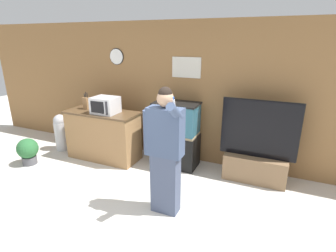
{
  "coord_description": "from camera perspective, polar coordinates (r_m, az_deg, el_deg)",
  "views": [
    {
      "loc": [
        1.64,
        -1.91,
        2.28
      ],
      "look_at": [
        0.17,
        1.45,
        1.05
      ],
      "focal_mm": 28.0,
      "sensor_mm": 36.0,
      "label": 1
    }
  ],
  "objects": [
    {
      "name": "ground_plane",
      "position": [
        3.4,
        -13.76,
        -24.28
      ],
      "size": [
        18.0,
        18.0,
        0.0
      ],
      "primitive_type": "plane",
      "color": "beige"
    },
    {
      "name": "wall_back_paneled",
      "position": [
        4.95,
        3.84,
        7.08
      ],
      "size": [
        10.0,
        0.08,
        2.6
      ],
      "color": "olive",
      "rests_on": "ground_plane"
    },
    {
      "name": "counter_island",
      "position": [
        5.29,
        -13.88,
        -1.94
      ],
      "size": [
        1.44,
        0.62,
        0.96
      ],
      "color": "olive",
      "rests_on": "ground_plane"
    },
    {
      "name": "microwave",
      "position": [
        5.0,
        -13.49,
        4.44
      ],
      "size": [
        0.46,
        0.38,
        0.3
      ],
      "color": "silver",
      "rests_on": "counter_island"
    },
    {
      "name": "knife_block",
      "position": [
        5.42,
        -17.35,
        4.84
      ],
      "size": [
        0.1,
        0.11,
        0.33
      ],
      "color": "olive",
      "rests_on": "counter_island"
    },
    {
      "name": "aquarium_on_stand",
      "position": [
        4.81,
        1.8,
        -1.9
      ],
      "size": [
        0.8,
        0.49,
        1.21
      ],
      "color": "black",
      "rests_on": "ground_plane"
    },
    {
      "name": "tv_on_stand",
      "position": [
        4.6,
        18.55,
        -6.64
      ],
      "size": [
        1.21,
        0.4,
        1.38
      ],
      "color": "brown",
      "rests_on": "ground_plane"
    },
    {
      "name": "person_standing",
      "position": [
        3.4,
        -0.73,
        -5.37
      ],
      "size": [
        0.55,
        0.41,
        1.74
      ],
      "color": "#424C66",
      "rests_on": "ground_plane"
    },
    {
      "name": "potted_plant",
      "position": [
        5.61,
        -28.2,
        -4.68
      ],
      "size": [
        0.38,
        0.38,
        0.51
      ],
      "color": "#4C4C51",
      "rests_on": "ground_plane"
    },
    {
      "name": "trash_bin",
      "position": [
        6.01,
        -22.22,
        -1.15
      ],
      "size": [
        0.28,
        0.28,
        0.78
      ],
      "color": "#B7B7BC",
      "rests_on": "ground_plane"
    }
  ]
}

